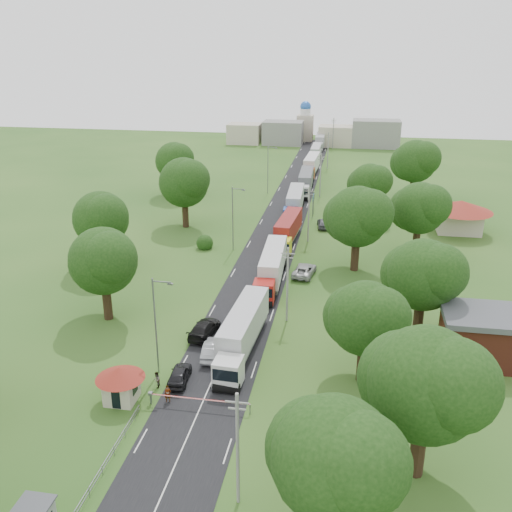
% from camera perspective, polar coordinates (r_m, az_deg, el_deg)
% --- Properties ---
extents(ground, '(260.00, 260.00, 0.00)m').
position_cam_1_polar(ground, '(73.36, -0.53, -3.66)').
color(ground, '#29551C').
rests_on(ground, ground).
extents(road, '(8.00, 200.00, 0.04)m').
position_cam_1_polar(road, '(91.69, 1.72, 1.46)').
color(road, black).
rests_on(road, ground).
extents(boom_barrier, '(9.22, 0.35, 1.18)m').
position_cam_1_polar(boom_barrier, '(52.03, -7.15, -13.97)').
color(boom_barrier, slate).
rests_on(boom_barrier, ground).
extents(guard_booth, '(4.40, 4.40, 3.45)m').
position_cam_1_polar(guard_booth, '(53.15, -13.39, -11.96)').
color(guard_booth, '#BFB69F').
rests_on(guard_booth, ground).
extents(guard_rail, '(0.10, 17.00, 1.70)m').
position_cam_1_polar(guard_rail, '(46.47, -15.50, -21.04)').
color(guard_rail, slate).
rests_on(guard_rail, ground).
extents(info_sign, '(0.12, 3.10, 4.10)m').
position_cam_1_polar(info_sign, '(104.54, 5.76, 5.54)').
color(info_sign, slate).
rests_on(info_sign, ground).
extents(pole_0, '(1.60, 0.24, 9.00)m').
position_cam_1_polar(pole_0, '(40.59, -1.85, -18.60)').
color(pole_0, gray).
rests_on(pole_0, ground).
extents(pole_1, '(1.60, 0.24, 9.00)m').
position_cam_1_polar(pole_1, '(64.39, 3.16, -2.77)').
color(pole_1, gray).
rests_on(pole_1, ground).
extents(pole_2, '(1.60, 0.24, 9.00)m').
position_cam_1_polar(pole_2, '(90.63, 5.29, 4.26)').
color(pole_2, gray).
rests_on(pole_2, ground).
extents(pole_3, '(1.60, 0.24, 9.00)m').
position_cam_1_polar(pole_3, '(117.68, 6.47, 8.09)').
color(pole_3, gray).
rests_on(pole_3, ground).
extents(pole_4, '(1.60, 0.24, 9.00)m').
position_cam_1_polar(pole_4, '(145.09, 7.22, 10.49)').
color(pole_4, gray).
rests_on(pole_4, ground).
extents(pole_5, '(1.60, 0.24, 9.00)m').
position_cam_1_polar(pole_5, '(172.69, 7.73, 12.12)').
color(pole_5, gray).
rests_on(pole_5, ground).
extents(lamp_0, '(2.03, 0.22, 10.00)m').
position_cam_1_polar(lamp_0, '(54.84, -9.90, -6.50)').
color(lamp_0, slate).
rests_on(lamp_0, ground).
extents(lamp_1, '(2.03, 0.22, 10.00)m').
position_cam_1_polar(lamp_1, '(86.18, -2.25, 4.05)').
color(lamp_1, slate).
rests_on(lamp_1, ground).
extents(lamp_2, '(2.03, 0.22, 10.00)m').
position_cam_1_polar(lamp_2, '(119.56, 1.27, 8.85)').
color(lamp_2, slate).
rests_on(lamp_2, ground).
extents(tree_0, '(8.80, 8.80, 11.07)m').
position_cam_1_polar(tree_0, '(36.24, 7.84, -19.28)').
color(tree_0, '#382616').
rests_on(tree_0, ground).
extents(tree_1, '(9.60, 9.60, 12.05)m').
position_cam_1_polar(tree_1, '(42.76, 16.60, -12.06)').
color(tree_1, '#382616').
rests_on(tree_1, ground).
extents(tree_2, '(8.00, 8.00, 10.10)m').
position_cam_1_polar(tree_2, '(53.45, 10.91, -6.07)').
color(tree_2, '#382616').
rests_on(tree_2, ground).
extents(tree_3, '(8.80, 8.80, 11.07)m').
position_cam_1_polar(tree_3, '(62.79, 16.36, -1.75)').
color(tree_3, '#382616').
rests_on(tree_3, ground).
extents(tree_4, '(9.60, 9.60, 12.05)m').
position_cam_1_polar(tree_4, '(79.11, 10.12, 3.94)').
color(tree_4, '#382616').
rests_on(tree_4, ground).
extents(tree_5, '(8.80, 8.80, 11.07)m').
position_cam_1_polar(tree_5, '(87.52, 16.04, 4.65)').
color(tree_5, '#382616').
rests_on(tree_5, ground).
extents(tree_6, '(8.00, 8.00, 10.10)m').
position_cam_1_polar(tree_6, '(103.60, 11.28, 7.16)').
color(tree_6, '#382616').
rests_on(tree_6, ground).
extents(tree_7, '(9.60, 9.60, 12.05)m').
position_cam_1_polar(tree_7, '(118.59, 15.63, 9.13)').
color(tree_7, '#382616').
rests_on(tree_7, ground).
extents(tree_10, '(8.80, 8.80, 11.07)m').
position_cam_1_polar(tree_10, '(66.23, -15.01, -0.42)').
color(tree_10, '#382616').
rests_on(tree_10, ground).
extents(tree_11, '(8.80, 8.80, 11.07)m').
position_cam_1_polar(tree_11, '(81.94, -15.23, 3.65)').
color(tree_11, '#382616').
rests_on(tree_11, ground).
extents(tree_12, '(9.60, 9.60, 12.05)m').
position_cam_1_polar(tree_12, '(97.70, -7.20, 7.33)').
color(tree_12, '#382616').
rests_on(tree_12, ground).
extents(tree_13, '(8.80, 8.80, 11.07)m').
position_cam_1_polar(tree_13, '(118.81, -8.14, 9.39)').
color(tree_13, '#382616').
rests_on(tree_13, ground).
extents(house_brick, '(8.60, 6.60, 5.20)m').
position_cam_1_polar(house_brick, '(62.01, 21.86, -7.43)').
color(house_brick, maroon).
rests_on(house_brick, ground).
extents(house_cream, '(10.08, 10.08, 5.80)m').
position_cam_1_polar(house_cream, '(100.93, 19.75, 4.22)').
color(house_cream, '#BFB69F').
rests_on(house_cream, ground).
extents(distant_town, '(52.00, 8.00, 8.00)m').
position_cam_1_polar(distant_town, '(178.06, 6.20, 12.05)').
color(distant_town, gray).
rests_on(distant_town, ground).
extents(church, '(5.00, 5.00, 12.30)m').
position_cam_1_polar(church, '(186.03, 4.93, 13.07)').
color(church, '#BFB69F').
rests_on(church, ground).
extents(truck_0, '(3.35, 15.45, 4.27)m').
position_cam_1_polar(truck_0, '(59.16, -1.41, -7.61)').
color(truck_0, silver).
rests_on(truck_0, ground).
extents(truck_1, '(3.13, 15.42, 4.26)m').
position_cam_1_polar(truck_1, '(75.40, 1.60, -1.10)').
color(truck_1, '#AE1913').
rests_on(truck_1, ground).
extents(truck_2, '(3.30, 14.66, 4.05)m').
position_cam_1_polar(truck_2, '(90.54, 3.18, 2.62)').
color(truck_2, yellow).
rests_on(truck_2, ground).
extents(truck_3, '(3.09, 15.25, 4.22)m').
position_cam_1_polar(truck_3, '(106.05, 3.89, 5.39)').
color(truck_3, navy).
rests_on(truck_3, ground).
extents(truck_4, '(2.97, 15.19, 4.20)m').
position_cam_1_polar(truck_4, '(121.95, 4.98, 7.42)').
color(truck_4, silver).
rests_on(truck_4, ground).
extents(truck_5, '(3.10, 15.40, 4.26)m').
position_cam_1_polar(truck_5, '(138.51, 5.56, 9.04)').
color(truck_5, maroon).
rests_on(truck_5, ground).
extents(truck_6, '(2.30, 13.45, 3.73)m').
position_cam_1_polar(truck_6, '(155.47, 5.99, 10.22)').
color(truck_6, '#2B732C').
rests_on(truck_6, ground).
extents(truck_7, '(2.77, 14.59, 4.04)m').
position_cam_1_polar(truck_7, '(172.92, 6.41, 11.33)').
color(truck_7, silver).
rests_on(truck_7, ground).
extents(truck_8, '(2.48, 14.13, 3.92)m').
position_cam_1_polar(truck_8, '(188.24, 6.81, 12.07)').
color(truck_8, brown).
rests_on(truck_8, ground).
extents(car_lane_front, '(2.10, 4.51, 1.50)m').
position_cam_1_polar(car_lane_front, '(55.55, -7.67, -11.69)').
color(car_lane_front, black).
rests_on(car_lane_front, ground).
extents(car_lane_mid, '(2.06, 5.06, 1.63)m').
position_cam_1_polar(car_lane_mid, '(59.16, -4.34, -9.28)').
color(car_lane_mid, '#93969B').
rests_on(car_lane_mid, ground).
extents(car_lane_rear, '(2.91, 5.84, 1.63)m').
position_cam_1_polar(car_lane_rear, '(63.12, -5.21, -7.25)').
color(car_lane_rear, black).
rests_on(car_lane_rear, ground).
extents(car_verge_near, '(3.32, 5.85, 1.54)m').
position_cam_1_polar(car_verge_near, '(78.51, 4.86, -1.43)').
color(car_verge_near, '#B5B5B5').
rests_on(car_verge_near, ground).
extents(car_verge_far, '(2.50, 4.96, 1.62)m').
position_cam_1_polar(car_verge_far, '(98.91, 6.74, 3.29)').
color(car_verge_far, '#4D4F54').
rests_on(car_verge_far, ground).
extents(pedestrian_near, '(0.68, 0.54, 1.64)m').
position_cam_1_polar(pedestrian_near, '(52.93, -8.81, -13.49)').
color(pedestrian_near, gray).
rests_on(pedestrian_near, ground).
extents(pedestrian_booth, '(0.69, 0.84, 1.58)m').
position_cam_1_polar(pedestrian_booth, '(55.02, -9.90, -12.13)').
color(pedestrian_booth, gray).
rests_on(pedestrian_booth, ground).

